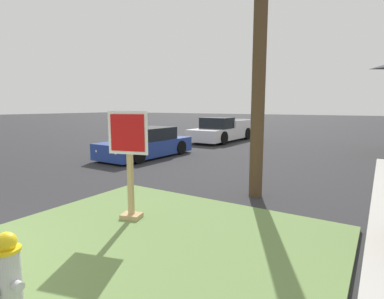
{
  "coord_description": "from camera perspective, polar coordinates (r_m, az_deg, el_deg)",
  "views": [
    {
      "loc": [
        5.0,
        -0.99,
        2.15
      ],
      "look_at": [
        0.94,
        5.46,
        1.06
      ],
      "focal_mm": 28.29,
      "sensor_mm": 36.0,
      "label": 1
    }
  ],
  "objects": [
    {
      "name": "manhole_cover",
      "position": [
        7.88,
        -11.62,
        -7.8
      ],
      "size": [
        0.7,
        0.7,
        0.02
      ],
      "primitive_type": "cylinder",
      "color": "black",
      "rests_on": "ground"
    },
    {
      "name": "fire_hydrant",
      "position": [
        3.54,
        -31.24,
        -20.54
      ],
      "size": [
        0.38,
        0.34,
        0.92
      ],
      "color": "black",
      "rests_on": "grass_corner_patch"
    },
    {
      "name": "stop_sign",
      "position": [
        5.63,
        -11.69,
        -3.23
      ],
      "size": [
        0.75,
        0.37,
        1.99
      ],
      "color": "tan",
      "rests_on": "grass_corner_patch"
    },
    {
      "name": "pickup_truck_white",
      "position": [
        18.88,
        5.72,
        3.45
      ],
      "size": [
        2.1,
        5.62,
        1.48
      ],
      "color": "silver",
      "rests_on": "ground"
    },
    {
      "name": "parked_sedan_blue",
      "position": [
        13.11,
        -8.51,
        1.01
      ],
      "size": [
        1.96,
        4.46,
        1.25
      ],
      "color": "#233D93",
      "rests_on": "ground"
    },
    {
      "name": "grass_corner_patch",
      "position": [
        4.65,
        -11.17,
        -18.98
      ],
      "size": [
        5.4,
        5.6,
        0.08
      ],
      "primitive_type": "cube",
      "color": "#668447",
      "rests_on": "ground"
    }
  ]
}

